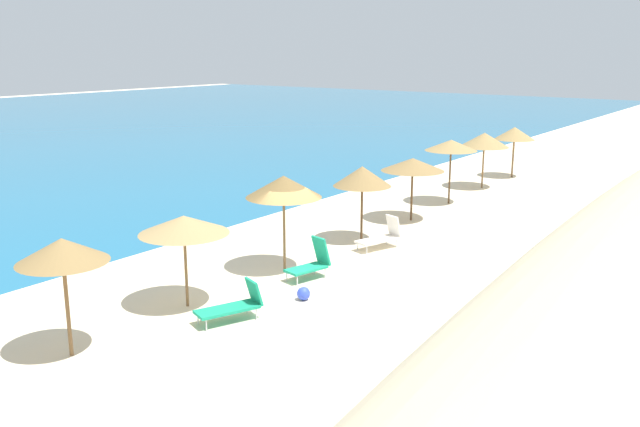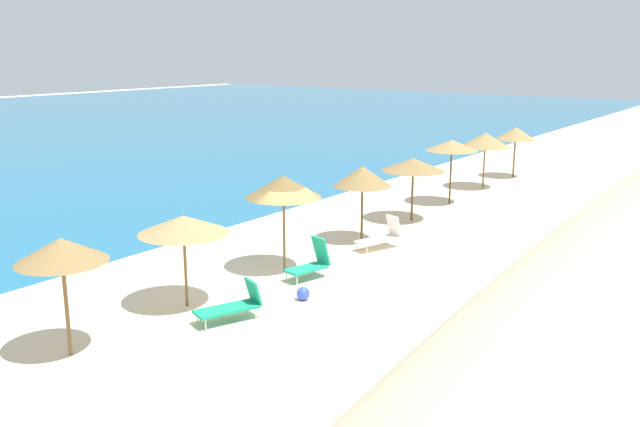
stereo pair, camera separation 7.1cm
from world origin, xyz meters
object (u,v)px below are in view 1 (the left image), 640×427
object	(u,v)px
beach_umbrella_4	(184,225)
lounge_chair_4	(234,305)
beach_ball	(304,294)
beach_umbrella_6	(362,176)
beach_umbrella_7	(413,165)
lounge_chair_0	(382,236)
beach_umbrella_9	(484,140)
beach_umbrella_5	(284,187)
beach_umbrella_8	(451,145)
beach_umbrella_3	(62,251)
beach_umbrella_10	(515,133)
lounge_chair_3	(312,262)

from	to	relation	value
beach_umbrella_4	lounge_chair_4	bearing A→B (deg)	-89.78
beach_ball	beach_umbrella_6	bearing A→B (deg)	17.83
beach_umbrella_7	beach_ball	world-z (taller)	beach_umbrella_7
lounge_chair_0	beach_ball	world-z (taller)	lounge_chair_0
beach_umbrella_7	beach_umbrella_9	distance (m)	7.54
beach_umbrella_5	beach_umbrella_8	distance (m)	11.13
beach_umbrella_3	lounge_chair_0	distance (m)	11.12
beach_umbrella_3	beach_umbrella_5	size ratio (longest dim) A/B	0.91
beach_umbrella_7	beach_umbrella_10	xyz separation A→B (m)	(11.07, 0.19, 0.08)
beach_umbrella_6	beach_umbrella_8	world-z (taller)	beach_umbrella_8
beach_umbrella_9	lounge_chair_3	world-z (taller)	beach_umbrella_9
beach_umbrella_4	lounge_chair_3	distance (m)	4.17
beach_ball	beach_umbrella_7	bearing A→B (deg)	11.31
beach_umbrella_6	beach_ball	size ratio (longest dim) A/B	7.27
beach_umbrella_7	lounge_chair_0	xyz separation A→B (m)	(-3.91, -1.04, -1.74)
beach_umbrella_3	lounge_chair_4	world-z (taller)	beach_umbrella_3
beach_umbrella_6	beach_umbrella_8	bearing A→B (deg)	1.15
beach_umbrella_6	lounge_chair_3	distance (m)	4.58
lounge_chair_4	beach_ball	size ratio (longest dim) A/B	4.80
lounge_chair_0	lounge_chair_4	bearing A→B (deg)	110.62
lounge_chair_4	beach_umbrella_7	bearing A→B (deg)	-61.46
lounge_chair_4	beach_umbrella_4	bearing A→B (deg)	22.11
beach_umbrella_7	beach_ball	size ratio (longest dim) A/B	6.75
beach_umbrella_9	lounge_chair_0	distance (m)	11.67
beach_umbrella_6	beach_umbrella_7	distance (m)	3.58
beach_umbrella_5	beach_umbrella_4	bearing A→B (deg)	176.92
lounge_chair_0	beach_umbrella_7	bearing A→B (deg)	-56.64
beach_umbrella_3	beach_umbrella_5	bearing A→B (deg)	-0.68
lounge_chair_3	beach_ball	bearing A→B (deg)	133.32
beach_umbrella_3	beach_umbrella_9	size ratio (longest dim) A/B	1.00
beach_umbrella_5	beach_ball	bearing A→B (deg)	-130.04
beach_umbrella_5	lounge_chair_0	xyz separation A→B (m)	(3.69, -1.14, -2.11)
beach_umbrella_6	beach_ball	world-z (taller)	beach_umbrella_6
lounge_chair_3	beach_umbrella_8	bearing A→B (deg)	-70.63
beach_umbrella_10	lounge_chair_4	bearing A→B (deg)	-176.14
beach_umbrella_5	beach_umbrella_6	size ratio (longest dim) A/B	1.10
beach_umbrella_8	beach_umbrella_9	size ratio (longest dim) A/B	1.04
beach_umbrella_6	beach_umbrella_7	xyz separation A→B (m)	(3.58, 0.03, -0.09)
lounge_chair_4	beach_umbrella_6	bearing A→B (deg)	-58.63
beach_umbrella_3	beach_umbrella_6	bearing A→B (deg)	-1.09
beach_umbrella_9	beach_ball	world-z (taller)	beach_umbrella_9
beach_umbrella_8	beach_umbrella_3	bearing A→B (deg)	179.78
beach_umbrella_10	beach_ball	distance (m)	20.51
beach_umbrella_5	beach_umbrella_10	size ratio (longest dim) A/B	1.12
beach_umbrella_5	beach_umbrella_9	xyz separation A→B (m)	(15.13, 0.22, -0.26)
beach_umbrella_5	beach_ball	distance (m)	3.46
beach_umbrella_7	beach_umbrella_9	bearing A→B (deg)	2.40
beach_umbrella_4	beach_umbrella_10	bearing A→B (deg)	-0.27
lounge_chair_4	beach_ball	world-z (taller)	lounge_chair_4
beach_umbrella_4	beach_umbrella_8	world-z (taller)	beach_umbrella_8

